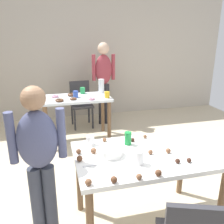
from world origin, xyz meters
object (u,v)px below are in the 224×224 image
Objects in this scene: chair_far_table at (81,101)px; soda_can at (128,138)px; person_adult_far at (104,76)px; pitcher_far at (101,86)px; dining_table_far at (76,104)px; dining_table_near at (146,163)px; mixing_bowl at (110,152)px; person_girl_near at (39,154)px.

chair_far_table is 7.13× the size of soda_can.
chair_far_table is 0.65m from person_adult_far.
pitcher_far is at bearing 84.87° from soda_can.
chair_far_table reaches higher than dining_table_far.
dining_table_near is 2.78m from chair_far_table.
dining_table_near is 2.14m from dining_table_far.
chair_far_table is at bearing 76.44° from dining_table_far.
mixing_bowl is at bearing -88.01° from dining_table_far.
soda_can is (0.21, 0.17, 0.03)m from mixing_bowl.
pitcher_far reaches higher than soda_can.
person_adult_far is 7.51× the size of mixing_bowl.
soda_can reaches higher than dining_table_near.
person_girl_near is (-0.68, -2.70, 0.32)m from chair_far_table.
pitcher_far is at bearing 66.15° from person_girl_near.
dining_table_near is 2.32m from pitcher_far.
dining_table_near is at bearing -94.64° from person_adult_far.
person_girl_near is 6.54× the size of mixing_bowl.
dining_table_near is 0.28m from soda_can.
chair_far_table is (0.16, 0.66, -0.13)m from dining_table_far.
person_adult_far is 2.57m from soda_can.
person_girl_near reaches higher than pitcher_far.
chair_far_table reaches higher than dining_table_near.
chair_far_table is 4.11× the size of mixing_bowl.
pitcher_far is (0.47, 0.20, 0.24)m from dining_table_far.
soda_can is at bearing -95.13° from pitcher_far.
pitcher_far is (0.08, 2.31, 0.22)m from dining_table_near.
person_adult_far reaches higher than dining_table_near.
pitcher_far is (-0.14, -0.44, -0.09)m from person_adult_far.
dining_table_far is at bearing -103.56° from chair_far_table.
dining_table_near is 10.30× the size of soda_can.
soda_can is (0.80, 0.14, -0.01)m from person_girl_near.
dining_table_far is 0.95m from person_adult_far.
person_adult_far is 2.77m from mixing_bowl.
person_adult_far is at bearing -2.10° from chair_far_table.
chair_far_table is at bearing 88.15° from mixing_bowl.
soda_can reaches higher than chair_far_table.
soda_can is (-0.33, -2.54, -0.15)m from person_adult_far.
person_adult_far is 13.03× the size of soda_can.
person_girl_near is 0.87× the size of person_adult_far.
dining_table_near is at bearing -6.89° from mixing_bowl.
dining_table_near is 5.21× the size of pitcher_far.
pitcher_far reaches higher than chair_far_table.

